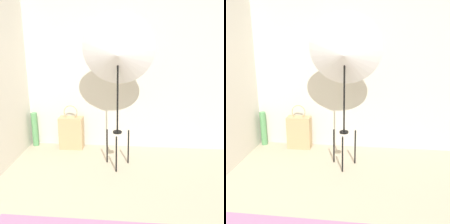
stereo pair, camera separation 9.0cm
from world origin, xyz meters
TOP-DOWN VIEW (x-y plane):
  - wall_back at (0.00, 2.51)m, footprint 8.00×0.05m
  - photo_umbrella at (0.09, 1.84)m, footprint 0.88×0.43m
  - tote_bag at (-0.63, 2.34)m, footprint 0.35×0.17m
  - paper_roll at (-1.20, 2.39)m, footprint 0.09×0.09m

SIDE VIEW (x-z plane):
  - tote_bag at x=-0.63m, z-range -0.08..0.57m
  - paper_roll at x=-1.20m, z-range 0.00..0.52m
  - wall_back at x=0.00m, z-range 0.00..2.60m
  - photo_umbrella at x=0.09m, z-range 0.48..2.37m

